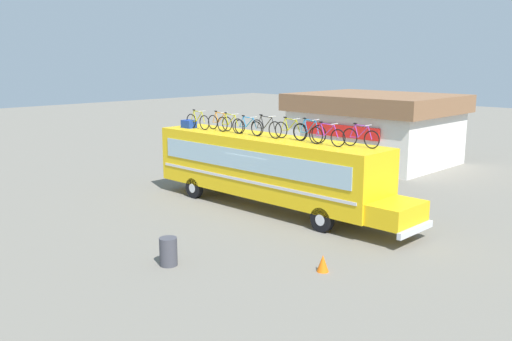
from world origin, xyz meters
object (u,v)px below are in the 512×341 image
at_px(luggage_bag_1, 189,124).
at_px(rooftop_bicycle_4, 248,127).
at_px(bus, 269,167).
at_px(trash_bin, 168,252).
at_px(rooftop_bicycle_5, 266,128).
at_px(rooftop_bicycle_1, 198,121).
at_px(rooftop_bicycle_6, 290,130).
at_px(rooftop_bicycle_2, 220,122).
at_px(rooftop_bicycle_8, 327,136).
at_px(rooftop_bicycle_7, 309,132).
at_px(traffic_cone, 323,263).
at_px(rooftop_bicycle_9, 361,137).
at_px(rooftop_bicycle_3, 230,124).

relative_size(luggage_bag_1, rooftop_bicycle_4, 0.39).
relative_size(bus, trash_bin, 14.45).
bearing_deg(trash_bin, rooftop_bicycle_5, 109.10).
height_order(rooftop_bicycle_1, trash_bin, rooftop_bicycle_1).
bearing_deg(luggage_bag_1, rooftop_bicycle_6, 4.26).
relative_size(luggage_bag_1, rooftop_bicycle_2, 0.39).
distance_m(bus, rooftop_bicycle_8, 3.65).
bearing_deg(luggage_bag_1, rooftop_bicycle_7, 3.10).
distance_m(luggage_bag_1, traffic_cone, 12.44).
xyz_separation_m(rooftop_bicycle_1, traffic_cone, (10.69, -3.96, -3.30)).
distance_m(rooftop_bicycle_5, rooftop_bicycle_6, 1.15).
bearing_deg(rooftop_bicycle_9, traffic_cone, -67.87).
relative_size(rooftop_bicycle_1, rooftop_bicycle_8, 0.96).
bearing_deg(rooftop_bicycle_1, rooftop_bicycle_4, 4.19).
bearing_deg(rooftop_bicycle_4, rooftop_bicycle_8, -0.88).
distance_m(rooftop_bicycle_3, rooftop_bicycle_9, 6.71).
height_order(rooftop_bicycle_1, traffic_cone, rooftop_bicycle_1).
bearing_deg(rooftop_bicycle_3, rooftop_bicycle_9, 4.88).
height_order(rooftop_bicycle_3, rooftop_bicycle_6, rooftop_bicycle_6).
height_order(bus, rooftop_bicycle_6, rooftop_bicycle_6).
xyz_separation_m(rooftop_bicycle_2, trash_bin, (5.76, -7.45, -3.10)).
relative_size(rooftop_bicycle_1, rooftop_bicycle_5, 0.94).
height_order(rooftop_bicycle_6, rooftop_bicycle_9, rooftop_bicycle_6).
bearing_deg(luggage_bag_1, rooftop_bicycle_9, 4.33).
bearing_deg(rooftop_bicycle_6, rooftop_bicycle_7, -3.49).
bearing_deg(trash_bin, luggage_bag_1, 137.05).
distance_m(rooftop_bicycle_3, rooftop_bicycle_4, 1.08).
relative_size(rooftop_bicycle_8, traffic_cone, 3.25).
distance_m(luggage_bag_1, rooftop_bicycle_1, 0.71).
height_order(bus, rooftop_bicycle_5, rooftop_bicycle_5).
bearing_deg(rooftop_bicycle_7, rooftop_bicycle_5, -173.87).
distance_m(rooftop_bicycle_2, rooftop_bicycle_3, 1.08).
bearing_deg(rooftop_bicycle_8, rooftop_bicycle_2, 177.37).
height_order(bus, rooftop_bicycle_4, rooftop_bicycle_4).
bearing_deg(luggage_bag_1, rooftop_bicycle_1, -0.62).
bearing_deg(rooftop_bicycle_1, rooftop_bicycle_2, 23.58).
bearing_deg(bus, rooftop_bicycle_1, -175.67).
relative_size(rooftop_bicycle_6, trash_bin, 1.88).
height_order(rooftop_bicycle_4, rooftop_bicycle_8, rooftop_bicycle_8).
distance_m(rooftop_bicycle_5, rooftop_bicycle_7, 2.21).
height_order(luggage_bag_1, rooftop_bicycle_5, rooftop_bicycle_5).
relative_size(rooftop_bicycle_5, rooftop_bicycle_8, 1.02).
relative_size(rooftop_bicycle_2, rooftop_bicycle_7, 1.00).
xyz_separation_m(luggage_bag_1, rooftop_bicycle_6, (6.15, 0.46, 0.20)).
xyz_separation_m(bus, trash_bin, (2.45, -7.31, -1.41)).
height_order(luggage_bag_1, trash_bin, luggage_bag_1).
xyz_separation_m(rooftop_bicycle_7, rooftop_bicycle_8, (1.05, -0.23, -0.02)).
bearing_deg(rooftop_bicycle_9, rooftop_bicycle_1, -175.29).
bearing_deg(bus, rooftop_bicycle_8, -2.95).
xyz_separation_m(rooftop_bicycle_6, rooftop_bicycle_8, (2.14, -0.30, -0.00)).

